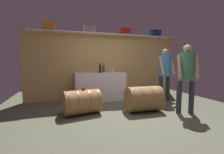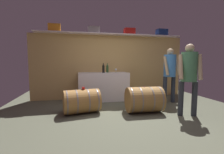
{
  "view_description": "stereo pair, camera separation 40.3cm",
  "coord_description": "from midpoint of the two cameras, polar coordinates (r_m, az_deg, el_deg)",
  "views": [
    {
      "loc": [
        -1.51,
        -3.24,
        1.26
      ],
      "look_at": [
        -0.29,
        0.58,
        0.88
      ],
      "focal_mm": 25.29,
      "sensor_mm": 36.0,
      "label": 1
    },
    {
      "loc": [
        -1.12,
        -3.34,
        1.26
      ],
      "look_at": [
        -0.29,
        0.58,
        0.88
      ],
      "focal_mm": 25.29,
      "sensor_mm": 36.0,
      "label": 2
    }
  ],
  "objects": [
    {
      "name": "ground_plane",
      "position": [
        4.24,
        1.25,
        -12.02
      ],
      "size": [
        6.56,
        7.49,
        0.02
      ],
      "primitive_type": "cube",
      "color": "#555846"
    },
    {
      "name": "back_wall_panel",
      "position": [
        5.59,
        -4.1,
        3.63
      ],
      "size": [
        5.36,
        0.1,
        2.18
      ],
      "primitive_type": "cube",
      "color": "tan",
      "rests_on": "ground"
    },
    {
      "name": "high_shelf_board",
      "position": [
        5.53,
        -3.8,
        15.12
      ],
      "size": [
        4.93,
        0.4,
        0.03
      ],
      "primitive_type": "cube",
      "color": "silver",
      "rests_on": "back_wall_panel"
    },
    {
      "name": "toolcase_orange",
      "position": [
        5.42,
        -23.92,
        16.34
      ],
      "size": [
        0.37,
        0.25,
        0.24
      ],
      "primitive_type": "cube",
      "rotation": [
        0.0,
        0.0,
        0.04
      ],
      "color": "orange",
      "rests_on": "high_shelf_board"
    },
    {
      "name": "toolcase_grey",
      "position": [
        5.44,
        -10.3,
        16.56
      ],
      "size": [
        0.37,
        0.19,
        0.22
      ],
      "primitive_type": "cube",
      "rotation": [
        0.0,
        0.0,
        -0.01
      ],
      "color": "gray",
      "rests_on": "high_shelf_board"
    },
    {
      "name": "toolcase_red",
      "position": [
        5.73,
        2.51,
        16.01
      ],
      "size": [
        0.37,
        0.28,
        0.21
      ],
      "primitive_type": "cube",
      "rotation": [
        0.0,
        0.0,
        -0.04
      ],
      "color": "red",
      "rests_on": "high_shelf_board"
    },
    {
      "name": "toolcase_navy",
      "position": [
        6.26,
        13.52,
        15.07
      ],
      "size": [
        0.38,
        0.26,
        0.23
      ],
      "primitive_type": "cube",
      "rotation": [
        0.0,
        0.0,
        0.04
      ],
      "color": "navy",
      "rests_on": "high_shelf_board"
    },
    {
      "name": "work_cabinet",
      "position": [
        5.21,
        -6.63,
        -3.47
      ],
      "size": [
        1.62,
        0.64,
        0.92
      ],
      "primitive_type": "cube",
      "color": "white",
      "rests_on": "ground"
    },
    {
      "name": "wine_bottle_dark",
      "position": [
        5.02,
        -6.6,
        3.08
      ],
      "size": [
        0.08,
        0.08,
        0.31
      ],
      "color": "black",
      "rests_on": "work_cabinet"
    },
    {
      "name": "wine_bottle_green",
      "position": [
        5.25,
        -5.25,
        3.09
      ],
      "size": [
        0.08,
        0.08,
        0.3
      ],
      "color": "#33592B",
      "rests_on": "work_cabinet"
    },
    {
      "name": "wine_glass",
      "position": [
        5.2,
        -2.1,
        2.67
      ],
      "size": [
        0.08,
        0.08,
        0.14
      ],
      "color": "white",
      "rests_on": "work_cabinet"
    },
    {
      "name": "wine_barrel_near",
      "position": [
        3.97,
        -13.68,
        -8.8
      ],
      "size": [
        0.95,
        0.72,
        0.6
      ],
      "rotation": [
        0.0,
        0.0,
        0.17
      ],
      "color": "#A47239",
      "rests_on": "ground"
    },
    {
      "name": "wine_barrel_far",
      "position": [
        4.13,
        8.68,
        -7.78
      ],
      "size": [
        0.9,
        0.67,
        0.65
      ],
      "rotation": [
        0.0,
        0.0,
        -0.04
      ],
      "color": "olive",
      "rests_on": "ground"
    },
    {
      "name": "tasting_cup",
      "position": [
        3.91,
        -13.14,
        -4.15
      ],
      "size": [
        0.07,
        0.07,
        0.06
      ],
      "primitive_type": "cylinder",
      "color": "red",
      "rests_on": "wine_barrel_near"
    },
    {
      "name": "winemaker_pouring",
      "position": [
        4.13,
        22.86,
        1.77
      ],
      "size": [
        0.54,
        0.46,
        1.68
      ],
      "rotation": [
        0.0,
        0.0,
        2.77
      ],
      "color": "#30353D",
      "rests_on": "ground"
    },
    {
      "name": "visitor_tasting",
      "position": [
        5.24,
        16.52,
        2.64
      ],
      "size": [
        0.51,
        0.43,
        1.67
      ],
      "rotation": [
        0.0,
        0.0,
        -3.05
      ],
      "color": "#272E3C",
      "rests_on": "ground"
    }
  ]
}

